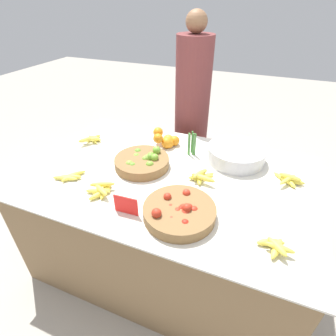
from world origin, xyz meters
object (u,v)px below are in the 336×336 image
(vendor_person, at_px, (191,122))
(tomato_basket, at_px, (179,211))
(metal_bowl, at_px, (236,154))
(price_sign, at_px, (126,205))
(lime_bowl, at_px, (142,162))

(vendor_person, bearing_deg, tomato_basket, -75.20)
(metal_bowl, distance_m, vendor_person, 0.73)
(vendor_person, bearing_deg, price_sign, -87.62)
(price_sign, bearing_deg, tomato_basket, 14.15)
(lime_bowl, height_order, tomato_basket, lime_bowl)
(price_sign, bearing_deg, vendor_person, 89.19)
(lime_bowl, distance_m, price_sign, 0.45)
(metal_bowl, xyz_separation_m, price_sign, (-0.43, -0.73, 0.00))
(tomato_basket, height_order, metal_bowl, same)
(lime_bowl, distance_m, metal_bowl, 0.63)
(lime_bowl, bearing_deg, vendor_person, 85.19)
(metal_bowl, height_order, vendor_person, vendor_person)
(tomato_basket, relative_size, metal_bowl, 0.97)
(tomato_basket, distance_m, price_sign, 0.27)
(lime_bowl, height_order, price_sign, lime_bowl)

